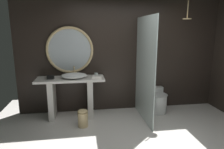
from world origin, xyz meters
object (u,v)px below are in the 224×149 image
object	(u,v)px
vessel_sink	(74,76)
waste_bin	(83,118)
tumbler_cup	(96,75)
tissue_box	(50,77)
rain_shower_head	(187,17)
round_wall_mirror	(70,50)
folded_hand_towel	(97,78)
toilet	(157,101)

from	to	relation	value
vessel_sink	waste_bin	world-z (taller)	vessel_sink
tumbler_cup	tissue_box	size ratio (longest dim) A/B	0.57
rain_shower_head	waste_bin	world-z (taller)	rain_shower_head
round_wall_mirror	folded_hand_towel	xyz separation A→B (m)	(0.56, -0.43, -0.54)
round_wall_mirror	waste_bin	size ratio (longest dim) A/B	2.93
waste_bin	rain_shower_head	bearing A→B (deg)	11.30
rain_shower_head	waste_bin	xyz separation A→B (m)	(-2.30, -0.46, -1.99)
folded_hand_towel	vessel_sink	bearing A→B (deg)	160.96
tissue_box	rain_shower_head	xyz separation A→B (m)	(2.95, -0.04, 1.25)
vessel_sink	tumbler_cup	xyz separation A→B (m)	(0.48, 0.07, -0.01)
tumbler_cup	rain_shower_head	world-z (taller)	rain_shower_head
vessel_sink	tissue_box	bearing A→B (deg)	-178.03
tumbler_cup	folded_hand_towel	xyz separation A→B (m)	(0.00, -0.23, -0.01)
rain_shower_head	folded_hand_towel	size ratio (longest dim) A/B	1.89
tumbler_cup	rain_shower_head	bearing A→B (deg)	-3.45
tissue_box	round_wall_mirror	world-z (taller)	round_wall_mirror
vessel_sink	toilet	size ratio (longest dim) A/B	0.93
waste_bin	tumbler_cup	bearing A→B (deg)	61.12
rain_shower_head	toilet	size ratio (longest dim) A/B	0.65
tissue_box	rain_shower_head	bearing A→B (deg)	-0.69
tissue_box	waste_bin	size ratio (longest dim) A/B	0.41
round_wall_mirror	tumbler_cup	bearing A→B (deg)	-19.31
round_wall_mirror	waste_bin	xyz separation A→B (m)	(0.24, -0.77, -1.27)
rain_shower_head	folded_hand_towel	distance (m)	2.35
tissue_box	toilet	xyz separation A→B (m)	(2.38, 0.03, -0.66)
tumbler_cup	rain_shower_head	size ratio (longest dim) A/B	0.21
tumbler_cup	toilet	xyz separation A→B (m)	(1.42, -0.06, -0.66)
round_wall_mirror	rain_shower_head	xyz separation A→B (m)	(2.54, -0.32, 0.72)
tissue_box	round_wall_mirror	size ratio (longest dim) A/B	0.14
round_wall_mirror	waste_bin	distance (m)	1.51
vessel_sink	round_wall_mirror	xyz separation A→B (m)	(-0.08, 0.26, 0.52)
vessel_sink	rain_shower_head	distance (m)	2.75
folded_hand_towel	waste_bin	bearing A→B (deg)	-132.90
tumbler_cup	folded_hand_towel	world-z (taller)	tumbler_cup
vessel_sink	round_wall_mirror	size ratio (longest dim) A/B	0.54
rain_shower_head	folded_hand_towel	xyz separation A→B (m)	(-1.98, -0.11, -1.25)
vessel_sink	tumbler_cup	world-z (taller)	vessel_sink
vessel_sink	rain_shower_head	size ratio (longest dim) A/B	1.43
toilet	vessel_sink	bearing A→B (deg)	-179.65
round_wall_mirror	waste_bin	world-z (taller)	round_wall_mirror
toilet	waste_bin	world-z (taller)	toilet
waste_bin	round_wall_mirror	bearing A→B (deg)	107.24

